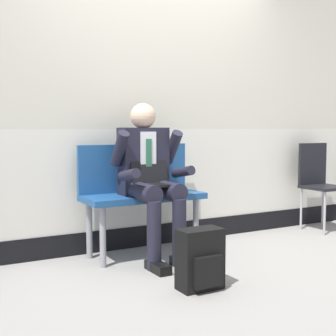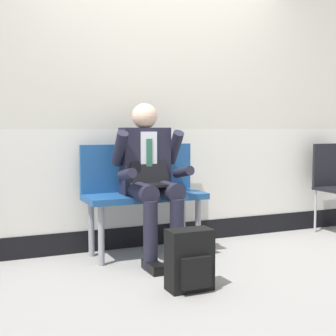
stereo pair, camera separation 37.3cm
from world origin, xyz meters
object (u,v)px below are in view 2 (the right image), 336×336
Objects in this scene: backpack at (190,261)px; bench_with_person at (142,188)px; folding_chair at (334,180)px; person_seated at (151,175)px.

bench_with_person is at bearing 87.60° from backpack.
bench_with_person reaches higher than folding_chair.
bench_with_person is 0.79× the size of person_seated.
bench_with_person is 2.47× the size of backpack.
person_seated reaches higher than folding_chair.
backpack is 2.36m from folding_chair.
person_seated is 2.09m from folding_chair.
person_seated reaches higher than bench_with_person.
backpack is at bearing -92.99° from person_seated.
folding_chair is (2.08, -0.03, -0.01)m from bench_with_person.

